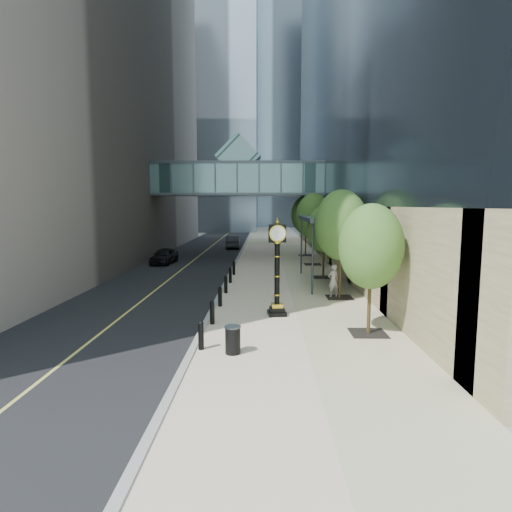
# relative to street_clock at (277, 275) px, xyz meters

# --- Properties ---
(ground) EXTENTS (320.00, 320.00, 0.00)m
(ground) POSITION_rel_street_clock_xyz_m (-0.08, -5.73, -1.94)
(ground) COLOR gray
(ground) RESTS_ON ground
(road) EXTENTS (8.00, 180.00, 0.02)m
(road) POSITION_rel_street_clock_xyz_m (-7.08, 34.27, -1.93)
(road) COLOR black
(road) RESTS_ON ground
(sidewalk) EXTENTS (8.00, 180.00, 0.06)m
(sidewalk) POSITION_rel_street_clock_xyz_m (0.92, 34.27, -1.91)
(sidewalk) COLOR beige
(sidewalk) RESTS_ON ground
(curb) EXTENTS (0.25, 180.00, 0.07)m
(curb) POSITION_rel_street_clock_xyz_m (-3.08, 34.27, -1.91)
(curb) COLOR gray
(curb) RESTS_ON ground
(midrise_left) EXTENTS (20.00, 58.00, 40.00)m
(midrise_left) POSITION_rel_street_clock_xyz_m (-21.08, 19.27, 18.06)
(midrise_left) COLOR #A2917F
(midrise_left) RESTS_ON ground
(distant_tower_a) EXTENTS (24.00, 22.00, 78.00)m
(distant_tower_a) POSITION_rel_street_clock_xyz_m (-14.08, 69.27, 37.06)
(distant_tower_a) COLOR #97AABF
(distant_tower_a) RESTS_ON ground
(distant_tower_b) EXTENTS (26.00, 24.00, 90.00)m
(distant_tower_b) POSITION_rel_street_clock_xyz_m (8.92, 89.27, 43.06)
(distant_tower_b) COLOR #97AABF
(distant_tower_b) RESTS_ON ground
(distant_tower_c) EXTENTS (22.00, 22.00, 65.00)m
(distant_tower_c) POSITION_rel_street_clock_xyz_m (-6.08, 114.27, 30.56)
(distant_tower_c) COLOR #97AABF
(distant_tower_c) RESTS_ON ground
(skywalk) EXTENTS (17.00, 4.20, 5.80)m
(skywalk) POSITION_rel_street_clock_xyz_m (-3.08, 22.27, 5.77)
(skywalk) COLOR #477171
(skywalk) RESTS_ON ground
(entrance_canopy) EXTENTS (3.00, 8.00, 4.38)m
(entrance_canopy) POSITION_rel_street_clock_xyz_m (3.40, 8.27, 2.25)
(entrance_canopy) COLOR #383F44
(entrance_canopy) RESTS_ON ground
(bollard_row) EXTENTS (0.20, 16.20, 0.90)m
(bollard_row) POSITION_rel_street_clock_xyz_m (-2.78, 3.27, -1.43)
(bollard_row) COLOR black
(bollard_row) RESTS_ON sidewalk
(street_trees) EXTENTS (2.92, 28.68, 6.00)m
(street_trees) POSITION_rel_street_clock_xyz_m (3.52, 11.53, 1.94)
(street_trees) COLOR black
(street_trees) RESTS_ON sidewalk
(street_clock) EXTENTS (0.91, 0.91, 4.35)m
(street_clock) POSITION_rel_street_clock_xyz_m (0.00, 0.00, 0.00)
(street_clock) COLOR black
(street_clock) RESTS_ON sidewalk
(trash_bin) EXTENTS (0.68, 0.68, 0.90)m
(trash_bin) POSITION_rel_street_clock_xyz_m (-1.64, -5.13, -1.43)
(trash_bin) COLOR black
(trash_bin) RESTS_ON sidewalk
(pedestrian) EXTENTS (0.77, 0.64, 1.80)m
(pedestrian) POSITION_rel_street_clock_xyz_m (3.20, 3.99, -0.98)
(pedestrian) COLOR #ACA59D
(pedestrian) RESTS_ON sidewalk
(car_near) EXTENTS (1.96, 4.15, 1.37)m
(car_near) POSITION_rel_street_clock_xyz_m (-9.22, 17.26, -1.24)
(car_near) COLOR black
(car_near) RESTS_ON road
(car_far) EXTENTS (1.72, 4.44, 1.44)m
(car_far) POSITION_rel_street_clock_xyz_m (-4.28, 30.68, -1.20)
(car_far) COLOR black
(car_far) RESTS_ON road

